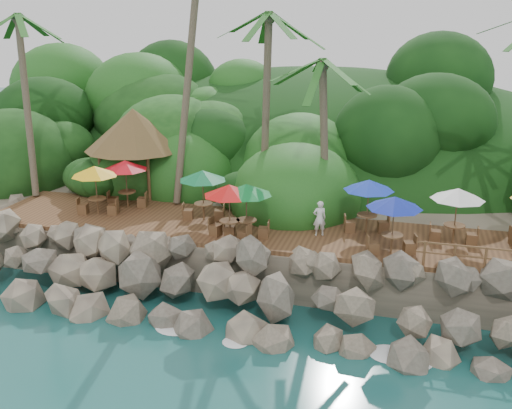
# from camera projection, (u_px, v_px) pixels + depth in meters

# --- Properties ---
(ground) EXTENTS (140.00, 140.00, 0.00)m
(ground) POSITION_uv_depth(u_px,v_px,m) (213.00, 339.00, 21.20)
(ground) COLOR #19514F
(ground) RESTS_ON ground
(land_base) EXTENTS (32.00, 25.20, 2.10)m
(land_base) POSITION_uv_depth(u_px,v_px,m) (299.00, 193.00, 35.54)
(land_base) COLOR gray
(land_base) RESTS_ON ground
(jungle_hill) EXTENTS (44.80, 28.00, 15.40)m
(jungle_hill) POSITION_uv_depth(u_px,v_px,m) (318.00, 179.00, 42.74)
(jungle_hill) COLOR #143811
(jungle_hill) RESTS_ON ground
(seawall) EXTENTS (29.00, 4.00, 2.30)m
(seawall) POSITION_uv_depth(u_px,v_px,m) (229.00, 288.00, 22.68)
(seawall) COLOR gray
(seawall) RESTS_ON ground
(terrace) EXTENTS (26.00, 5.00, 0.20)m
(terrace) POSITION_uv_depth(u_px,v_px,m) (256.00, 229.00, 26.02)
(terrace) COLOR brown
(terrace) RESTS_ON land_base
(jungle_foliage) EXTENTS (44.00, 16.00, 12.00)m
(jungle_foliage) POSITION_uv_depth(u_px,v_px,m) (295.00, 214.00, 34.95)
(jungle_foliage) COLOR #143811
(jungle_foliage) RESTS_ON ground
(foam_line) EXTENTS (25.20, 0.80, 0.06)m
(foam_line) POSITION_uv_depth(u_px,v_px,m) (216.00, 334.00, 21.46)
(foam_line) COLOR white
(foam_line) RESTS_ON ground
(palms) EXTENTS (32.40, 7.18, 13.58)m
(palms) POSITION_uv_depth(u_px,v_px,m) (307.00, 11.00, 25.22)
(palms) COLOR brown
(palms) RESTS_ON ground
(palapa) EXTENTS (5.34, 5.34, 4.60)m
(palapa) POSITION_uv_depth(u_px,v_px,m) (134.00, 129.00, 30.38)
(palapa) COLOR brown
(palapa) RESTS_ON ground
(dining_clusters) EXTENTS (21.97, 5.05, 2.42)m
(dining_clusters) POSITION_uv_depth(u_px,v_px,m) (310.00, 190.00, 24.65)
(dining_clusters) COLOR brown
(dining_clusters) RESTS_ON terrace
(waiter) EXTENTS (0.68, 0.57, 1.59)m
(waiter) POSITION_uv_depth(u_px,v_px,m) (319.00, 218.00, 24.78)
(waiter) COLOR white
(waiter) RESTS_ON terrace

